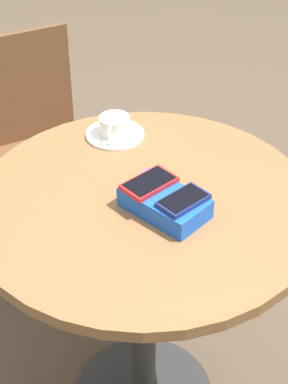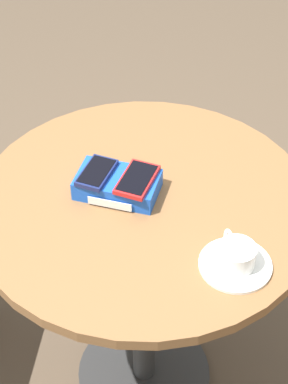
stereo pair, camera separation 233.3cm
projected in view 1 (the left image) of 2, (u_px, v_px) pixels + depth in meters
The scene contains 7 objects.
round_table at pixel (144, 248), 1.66m from camera, with size 0.84×0.84×0.79m.
phone_box at pixel (166, 202), 1.51m from camera, with size 0.21×0.13×0.05m.
phone_navy at pixel (183, 200), 1.46m from camera, with size 0.07×0.12×0.01m.
phone_red at pixel (149, 183), 1.51m from camera, with size 0.08×0.13×0.01m.
saucer at pixel (115, 134), 1.79m from camera, with size 0.16×0.16×0.01m, color white.
coffee_cup at pixel (114, 125), 1.76m from camera, with size 0.09×0.11×0.06m.
chair_far_side at pixel (39, 150), 2.36m from camera, with size 0.49×0.49×0.85m.
Camera 1 is at (-0.88, 0.87, 1.74)m, focal length 60.00 mm.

